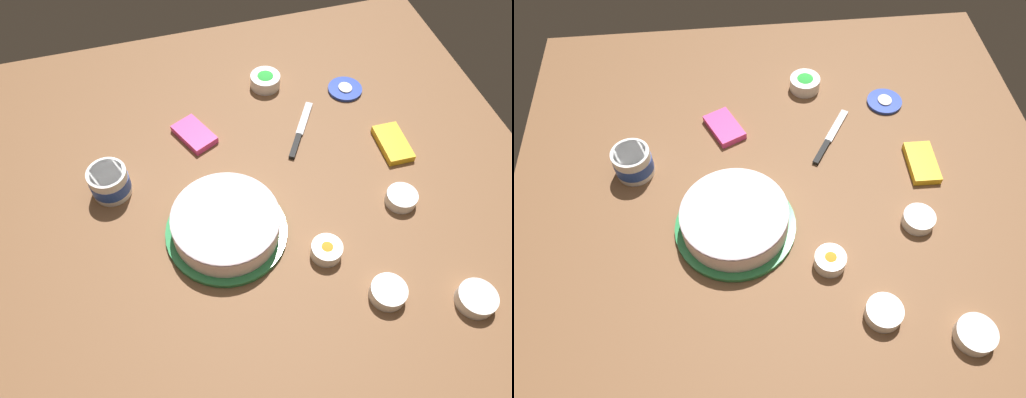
# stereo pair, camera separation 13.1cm
# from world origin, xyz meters

# --- Properties ---
(ground_plane) EXTENTS (1.54, 1.54, 0.00)m
(ground_plane) POSITION_xyz_m (0.00, 0.00, 0.00)
(ground_plane) COLOR brown
(frosted_cake) EXTENTS (0.32, 0.32, 0.09)m
(frosted_cake) POSITION_xyz_m (0.09, -0.15, 0.04)
(frosted_cake) COLOR #339351
(frosted_cake) RESTS_ON ground_plane
(frosting_tub) EXTENTS (0.11, 0.11, 0.09)m
(frosting_tub) POSITION_xyz_m (-0.13, -0.42, 0.04)
(frosting_tub) COLOR white
(frosting_tub) RESTS_ON ground_plane
(frosting_tub_lid) EXTENTS (0.11, 0.11, 0.02)m
(frosting_tub_lid) POSITION_xyz_m (-0.33, 0.35, 0.01)
(frosting_tub_lid) COLOR #233DAD
(frosting_tub_lid) RESTS_ON ground_plane
(spreading_knife) EXTENTS (0.21, 0.14, 0.01)m
(spreading_knife) POSITION_xyz_m (-0.18, 0.14, 0.01)
(spreading_knife) COLOR silver
(spreading_knife) RESTS_ON ground_plane
(sprinkle_bowl_green) EXTENTS (0.10, 0.10, 0.05)m
(sprinkle_bowl_green) POSITION_xyz_m (-0.42, 0.11, 0.02)
(sprinkle_bowl_green) COLOR white
(sprinkle_bowl_green) RESTS_ON ground_plane
(sprinkle_bowl_yellow) EXTENTS (0.09, 0.09, 0.04)m
(sprinkle_bowl_yellow) POSITION_xyz_m (0.37, 0.18, 0.02)
(sprinkle_bowl_yellow) COLOR white
(sprinkle_bowl_yellow) RESTS_ON ground_plane
(sprinkle_bowl_rainbow) EXTENTS (0.08, 0.08, 0.03)m
(sprinkle_bowl_rainbow) POSITION_xyz_m (0.12, 0.33, 0.02)
(sprinkle_bowl_rainbow) COLOR white
(sprinkle_bowl_rainbow) RESTS_ON ground_plane
(sprinkle_bowl_blue) EXTENTS (0.09, 0.09, 0.03)m
(sprinkle_bowl_blue) POSITION_xyz_m (0.44, 0.38, 0.02)
(sprinkle_bowl_blue) COLOR white
(sprinkle_bowl_blue) RESTS_ON ground_plane
(sprinkle_bowl_orange) EXTENTS (0.08, 0.08, 0.04)m
(sprinkle_bowl_orange) POSITION_xyz_m (0.22, 0.08, 0.02)
(sprinkle_bowl_orange) COLOR white
(sprinkle_bowl_orange) RESTS_ON ground_plane
(candy_box_lower) EXTENTS (0.15, 0.13, 0.02)m
(candy_box_lower) POSITION_xyz_m (-0.26, -0.16, 0.01)
(candy_box_lower) COLOR #E53D8E
(candy_box_lower) RESTS_ON ground_plane
(candy_box_upper) EXTENTS (0.14, 0.08, 0.02)m
(candy_box_upper) POSITION_xyz_m (-0.07, 0.40, 0.01)
(candy_box_upper) COLOR yellow
(candy_box_upper) RESTS_ON ground_plane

